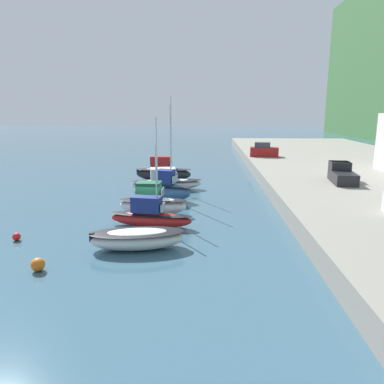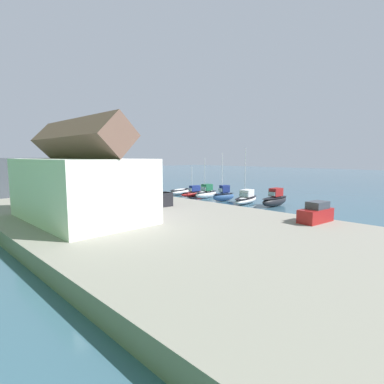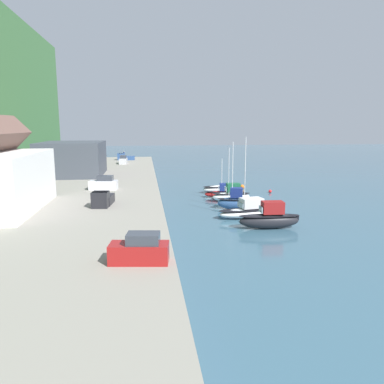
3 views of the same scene
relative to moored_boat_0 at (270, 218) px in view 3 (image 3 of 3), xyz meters
name	(u,v)px [view 3 (image 3 of 3)]	position (x,y,z in m)	size (l,w,h in m)	color
ground_plane	(231,201)	(15.55, 0.76, -1.13)	(320.00, 320.00, 0.00)	#385B70
quay_promenade	(65,200)	(15.55, 24.90, -0.38)	(128.73, 27.01, 1.49)	gray
yacht_club_building	(73,159)	(37.75, 27.57, 3.61)	(14.36, 11.69, 6.49)	#3D424C
moored_boat_0	(270,218)	(0.00, 0.00, 0.00)	(2.18, 6.84, 3.02)	black
moored_boat_1	(249,210)	(5.14, 0.91, -0.24)	(3.79, 7.99, 9.85)	silver
moored_boat_2	(235,201)	(9.75, 1.55, 0.00)	(2.98, 4.96, 9.05)	#33568E
moored_boat_3	(231,195)	(14.82, 0.82, -0.10)	(2.15, 5.72, 8.01)	white
moored_boat_4	(225,193)	(18.00, 1.13, -0.30)	(2.38, 6.47, 6.17)	red
moored_boat_5	(220,189)	(22.53, 1.00, -0.45)	(3.29, 6.26, 1.28)	silver
parked_car_0	(140,250)	(-12.66, 13.93, 1.28)	(2.32, 4.39, 2.16)	maroon
parked_car_1	(104,184)	(19.28, 19.75, 1.28)	(2.28, 4.38, 2.16)	silver
parked_car_2	(123,160)	(58.82, 18.93, 1.28)	(4.28, 1.99, 2.16)	#B7B7BC
pickup_truck_0	(125,157)	(69.61, 19.14, 1.19)	(2.43, 4.90, 1.90)	#2D4C84
pickup_truck_1	(102,199)	(7.37, 18.70, 1.19)	(4.91, 2.45, 1.90)	black
person_on_quay	(124,155)	(75.44, 19.63, 1.47)	(0.40, 0.40, 2.14)	#232838
mooring_buoy_0	(242,187)	(26.05, -3.78, -0.76)	(0.75, 0.75, 0.75)	orange
mooring_buoy_1	(270,191)	(21.37, -7.36, -0.86)	(0.53, 0.53, 0.53)	red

